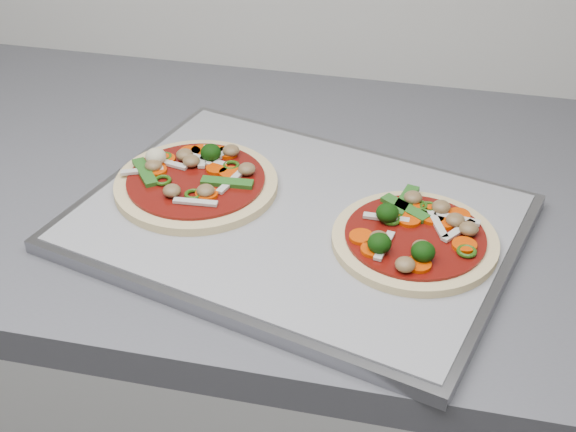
# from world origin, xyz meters

# --- Properties ---
(base_cabinet) EXTENTS (3.60, 0.60, 0.86)m
(base_cabinet) POSITION_xyz_m (0.00, 1.30, 0.43)
(base_cabinet) COLOR silver
(base_cabinet) RESTS_ON ground
(countertop) EXTENTS (3.60, 0.60, 0.04)m
(countertop) POSITION_xyz_m (0.00, 1.30, 0.88)
(countertop) COLOR #56565D
(countertop) RESTS_ON base_cabinet
(baking_tray) EXTENTS (0.53, 0.45, 0.01)m
(baking_tray) POSITION_xyz_m (0.21, 1.22, 0.91)
(baking_tray) COLOR gray
(baking_tray) RESTS_ON countertop
(parchment) EXTENTS (0.50, 0.42, 0.00)m
(parchment) POSITION_xyz_m (0.21, 1.22, 0.92)
(parchment) COLOR gray
(parchment) RESTS_ON baking_tray
(pizza_left) EXTENTS (0.19, 0.19, 0.03)m
(pizza_left) POSITION_xyz_m (0.09, 1.25, 0.93)
(pizza_left) COLOR beige
(pizza_left) RESTS_ON parchment
(pizza_right) EXTENTS (0.20, 0.20, 0.03)m
(pizza_right) POSITION_xyz_m (0.34, 1.19, 0.93)
(pizza_right) COLOR beige
(pizza_right) RESTS_ON parchment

